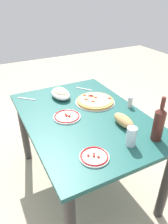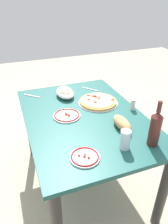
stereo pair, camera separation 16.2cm
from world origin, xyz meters
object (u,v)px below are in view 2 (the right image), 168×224
(side_plate_near, at_px, (67,115))
(bread_loaf, at_px, (122,123))
(dining_table, at_px, (84,128))
(spice_shaker, at_px, (133,105))
(baked_pasta_dish, at_px, (65,92))
(water_glass, at_px, (125,140))
(side_plate_far, at_px, (85,157))
(wine_bottle, at_px, (155,128))
(pepperoni_pizza, at_px, (98,102))

(side_plate_near, bearing_deg, bread_loaf, -131.54)
(dining_table, height_order, bread_loaf, bread_loaf)
(dining_table, bearing_deg, spice_shaker, -96.92)
(baked_pasta_dish, height_order, bread_loaf, same)
(water_glass, height_order, side_plate_far, water_glass)
(dining_table, relative_size, spice_shaker, 14.36)
(wine_bottle, bearing_deg, baked_pasta_dish, 21.00)
(bread_loaf, bearing_deg, wine_bottle, -157.87)
(water_glass, bearing_deg, bread_loaf, -24.53)
(side_plate_far, height_order, bread_loaf, bread_loaf)
(side_plate_near, xyz_separation_m, spice_shaker, (-0.08, -0.52, 0.03))
(spice_shaker, bearing_deg, dining_table, 83.08)
(side_plate_far, relative_size, spice_shaker, 2.01)
(baked_pasta_dish, height_order, side_plate_near, baked_pasta_dish)
(baked_pasta_dish, relative_size, side_plate_far, 1.37)
(water_glass, distance_m, side_plate_far, 0.26)
(baked_pasta_dish, relative_size, water_glass, 1.90)
(side_plate_near, height_order, spice_shaker, spice_shaker)
(dining_table, bearing_deg, side_plate_near, 75.87)
(pepperoni_pizza, relative_size, wine_bottle, 1.11)
(wine_bottle, height_order, spice_shaker, wine_bottle)
(side_plate_near, distance_m, spice_shaker, 0.53)
(side_plate_far, bearing_deg, side_plate_near, -3.93)
(dining_table, xyz_separation_m, pepperoni_pizza, (0.15, -0.18, 0.14))
(dining_table, xyz_separation_m, baked_pasta_dish, (0.37, 0.04, 0.16))
(baked_pasta_dish, relative_size, wine_bottle, 0.80)
(pepperoni_pizza, relative_size, bread_loaf, 1.66)
(water_glass, height_order, spice_shaker, water_glass)
(wine_bottle, height_order, side_plate_far, wine_bottle)
(baked_pasta_dish, bearing_deg, pepperoni_pizza, -134.56)
(wine_bottle, relative_size, water_glass, 2.38)
(wine_bottle, distance_m, spice_shaker, 0.45)
(dining_table, distance_m, side_plate_near, 0.19)
(wine_bottle, bearing_deg, pepperoni_pizza, 8.98)
(dining_table, distance_m, bread_loaf, 0.35)
(water_glass, bearing_deg, spice_shaker, -36.97)
(side_plate_far, bearing_deg, spice_shaker, -54.50)
(pepperoni_pizza, bearing_deg, dining_table, 129.15)
(spice_shaker, bearing_deg, baked_pasta_dish, 46.50)
(dining_table, bearing_deg, wine_bottle, -149.43)
(dining_table, xyz_separation_m, water_glass, (-0.44, -0.10, 0.19))
(wine_bottle, bearing_deg, dining_table, 30.57)
(dining_table, height_order, spice_shaker, spice_shaker)
(side_plate_far, bearing_deg, baked_pasta_dish, -8.14)
(baked_pasta_dish, relative_size, spice_shaker, 2.76)
(wine_bottle, bearing_deg, spice_shaker, -15.34)
(water_glass, xyz_separation_m, side_plate_far, (-0.00, 0.26, -0.05))
(dining_table, xyz_separation_m, side_plate_near, (0.03, 0.13, 0.13))
(side_plate_near, distance_m, side_plate_far, 0.48)
(dining_table, distance_m, spice_shaker, 0.43)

